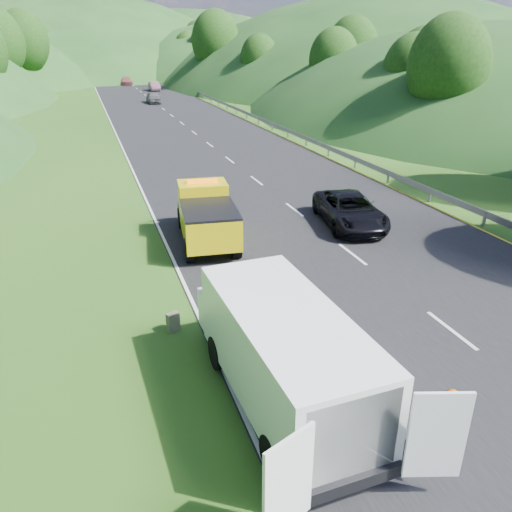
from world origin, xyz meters
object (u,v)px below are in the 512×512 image
object	(u,v)px
tow_truck	(206,215)
worker	(439,468)
white_van	(282,350)
woman	(253,335)
passing_suv	(349,225)
child	(250,332)
spare_tire	(421,453)
suitcase	(173,322)

from	to	relation	value
tow_truck	worker	xyz separation A→B (m)	(1.53, -13.49, -1.19)
white_van	worker	xyz separation A→B (m)	(2.25, -2.94, -1.42)
woman	passing_suv	bearing A→B (deg)	-48.57
woman	passing_suv	size ratio (longest dim) A/B	0.35
child	spare_tire	xyz separation A→B (m)	(1.93, -5.60, 0.00)
white_van	worker	distance (m)	3.97
white_van	spare_tire	size ratio (longest dim) A/B	12.11
suitcase	child	bearing A→B (deg)	-20.27
white_van	woman	bearing A→B (deg)	82.41
worker	spare_tire	xyz separation A→B (m)	(-0.09, 0.46, 0.00)
spare_tire	passing_suv	bearing A→B (deg)	67.84
child	white_van	bearing A→B (deg)	-72.40
woman	suitcase	distance (m)	2.39
worker	passing_suv	xyz separation A→B (m)	(5.16, 13.35, 0.00)
worker	white_van	bearing A→B (deg)	96.16
white_van	passing_suv	xyz separation A→B (m)	(7.42, 10.41, -1.42)
tow_truck	worker	bearing A→B (deg)	-76.99
child	worker	xyz separation A→B (m)	(2.02, -6.06, 0.00)
suitcase	tow_truck	bearing A→B (deg)	68.57
suitcase	spare_tire	world-z (taller)	suitcase
woman	worker	size ratio (longest dim) A/B	0.99
woman	passing_suv	distance (m)	10.35
child	worker	size ratio (longest dim) A/B	0.60
passing_suv	spare_tire	bearing A→B (deg)	-102.57
woman	worker	bearing A→B (deg)	-166.24
woman	worker	world-z (taller)	worker
tow_truck	spare_tire	xyz separation A→B (m)	(1.44, -13.03, -1.19)
worker	spare_tire	distance (m)	0.47
white_van	worker	world-z (taller)	white_van
white_van	suitcase	distance (m)	4.48
white_van	woman	world-z (taller)	white_van
child	tow_truck	bearing A→B (deg)	108.20
tow_truck	white_van	distance (m)	10.58
tow_truck	passing_suv	xyz separation A→B (m)	(6.69, -0.14, -1.19)
tow_truck	worker	size ratio (longest dim) A/B	3.21
child	woman	bearing A→B (deg)	-58.27
child	passing_suv	xyz separation A→B (m)	(7.18, 7.29, 0.00)
spare_tire	woman	bearing A→B (deg)	109.33
tow_truck	spare_tire	bearing A→B (deg)	-77.14
child	spare_tire	bearing A→B (deg)	-49.05
passing_suv	child	bearing A→B (deg)	-124.96
child	worker	world-z (taller)	worker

